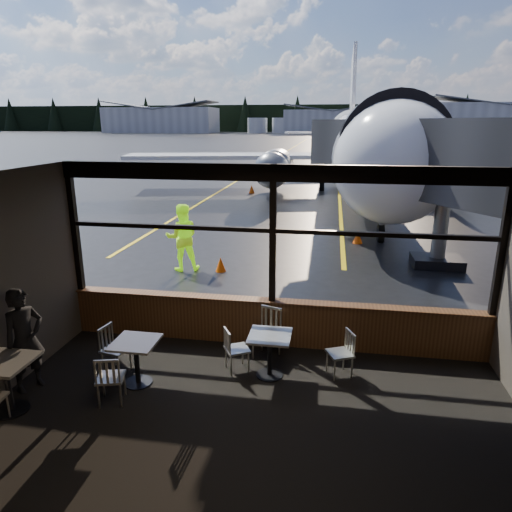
% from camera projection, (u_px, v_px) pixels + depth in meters
% --- Properties ---
extents(ground_plane, '(520.00, 520.00, 0.00)m').
position_uv_depth(ground_plane, '(330.00, 139.00, 122.58)').
color(ground_plane, black).
rests_on(ground_plane, ground).
extents(carpet_floor, '(8.00, 6.00, 0.01)m').
position_uv_depth(carpet_floor, '(243.00, 445.00, 6.16)').
color(carpet_floor, black).
rests_on(carpet_floor, ground).
extents(ceiling, '(8.00, 6.00, 0.04)m').
position_uv_depth(ceiling, '(240.00, 187.00, 5.18)').
color(ceiling, '#38332D').
rests_on(ceiling, ground).
extents(window_sill, '(8.00, 0.28, 0.90)m').
position_uv_depth(window_sill, '(272.00, 323.00, 8.88)').
color(window_sill, '#4C2C17').
rests_on(window_sill, ground).
extents(window_header, '(8.00, 0.18, 0.30)m').
position_uv_depth(window_header, '(273.00, 173.00, 8.06)').
color(window_header, black).
rests_on(window_header, ground).
extents(mullion_left, '(0.12, 0.12, 2.60)m').
position_uv_depth(mullion_left, '(75.00, 228.00, 9.01)').
color(mullion_left, black).
rests_on(mullion_left, ground).
extents(mullion_centre, '(0.12, 0.12, 2.60)m').
position_uv_depth(mullion_centre, '(273.00, 236.00, 8.38)').
color(mullion_centre, black).
rests_on(mullion_centre, ground).
extents(mullion_right, '(0.12, 0.12, 2.60)m').
position_uv_depth(mullion_right, '(503.00, 245.00, 7.76)').
color(mullion_right, black).
rests_on(mullion_right, ground).
extents(window_transom, '(8.00, 0.10, 0.08)m').
position_uv_depth(window_transom, '(273.00, 231.00, 8.36)').
color(window_transom, black).
rests_on(window_transom, ground).
extents(airliner, '(30.49, 36.39, 10.99)m').
position_uv_depth(airliner, '(365.00, 99.00, 26.64)').
color(airliner, white).
rests_on(airliner, ground_plane).
extents(jet_bridge, '(8.72, 10.65, 4.65)m').
position_uv_depth(jet_bridge, '(423.00, 191.00, 12.99)').
color(jet_bridge, '#272729').
rests_on(jet_bridge, ground_plane).
extents(cafe_table_near, '(0.71, 0.71, 0.78)m').
position_uv_depth(cafe_table_near, '(270.00, 356.00, 7.76)').
color(cafe_table_near, '#ABA79E').
rests_on(cafe_table_near, carpet_floor).
extents(cafe_table_mid, '(0.71, 0.71, 0.78)m').
position_uv_depth(cafe_table_mid, '(137.00, 363.00, 7.54)').
color(cafe_table_mid, gray).
rests_on(cafe_table_mid, carpet_floor).
extents(cafe_table_left, '(0.77, 0.77, 0.85)m').
position_uv_depth(cafe_table_left, '(8.00, 386.00, 6.80)').
color(cafe_table_left, gray).
rests_on(cafe_table_left, carpet_floor).
extents(chair_near_e, '(0.59, 0.59, 0.82)m').
position_uv_depth(chair_near_e, '(340.00, 354.00, 7.78)').
color(chair_near_e, beige).
rests_on(chair_near_e, carpet_floor).
extents(chair_near_w, '(0.60, 0.60, 0.81)m').
position_uv_depth(chair_near_w, '(237.00, 350.00, 7.93)').
color(chair_near_w, beige).
rests_on(chair_near_w, carpet_floor).
extents(chair_near_n, '(0.65, 0.65, 0.95)m').
position_uv_depth(chair_near_n, '(266.00, 334.00, 8.37)').
color(chair_near_n, '#B0AA9E').
rests_on(chair_near_n, carpet_floor).
extents(chair_mid_s, '(0.56, 0.56, 0.85)m').
position_uv_depth(chair_mid_s, '(111.00, 378.00, 7.02)').
color(chair_mid_s, beige).
rests_on(chair_mid_s, carpet_floor).
extents(chair_mid_w, '(0.55, 0.55, 0.86)m').
position_uv_depth(chair_mid_w, '(116.00, 350.00, 7.88)').
color(chair_mid_w, '#B0AC9F').
rests_on(chair_mid_w, carpet_floor).
extents(passenger, '(0.65, 0.75, 1.73)m').
position_uv_depth(passenger, '(25.00, 340.00, 7.28)').
color(passenger, black).
rests_on(passenger, carpet_floor).
extents(ground_crew, '(1.15, 1.02, 1.96)m').
position_uv_depth(ground_crew, '(182.00, 237.00, 13.29)').
color(ground_crew, '#BFF219').
rests_on(ground_crew, ground_plane).
extents(cone_nose, '(0.35, 0.35, 0.49)m').
position_uv_depth(cone_nose, '(358.00, 237.00, 16.43)').
color(cone_nose, '#F35107').
rests_on(cone_nose, ground_plane).
extents(cone_wing, '(0.36, 0.36, 0.50)m').
position_uv_depth(cone_wing, '(252.00, 189.00, 28.16)').
color(cone_wing, '#EC4807').
rests_on(cone_wing, ground_plane).
extents(hangar_left, '(45.00, 18.00, 11.00)m').
position_uv_depth(hangar_left, '(162.00, 119.00, 188.85)').
color(hangar_left, silver).
rests_on(hangar_left, ground_plane).
extents(hangar_mid, '(38.00, 15.00, 10.00)m').
position_uv_depth(hangar_mid, '(332.00, 120.00, 182.70)').
color(hangar_mid, silver).
rests_on(hangar_mid, ground_plane).
extents(hangar_right, '(50.00, 20.00, 12.00)m').
position_uv_depth(hangar_right, '(499.00, 117.00, 166.34)').
color(hangar_right, silver).
rests_on(hangar_right, ground_plane).
extents(fuel_tank_a, '(8.00, 8.00, 6.00)m').
position_uv_depth(fuel_tank_a, '(257.00, 125.00, 185.15)').
color(fuel_tank_a, silver).
rests_on(fuel_tank_a, ground_plane).
extents(fuel_tank_b, '(8.00, 8.00, 6.00)m').
position_uv_depth(fuel_tank_b, '(282.00, 126.00, 183.57)').
color(fuel_tank_b, silver).
rests_on(fuel_tank_b, ground_plane).
extents(fuel_tank_c, '(8.00, 8.00, 6.00)m').
position_uv_depth(fuel_tank_c, '(307.00, 126.00, 182.00)').
color(fuel_tank_c, silver).
rests_on(fuel_tank_c, ground_plane).
extents(treeline, '(360.00, 3.00, 12.00)m').
position_uv_depth(treeline, '(333.00, 118.00, 206.08)').
color(treeline, black).
rests_on(treeline, ground_plane).
extents(cone_extra, '(0.31, 0.31, 0.43)m').
position_uv_depth(cone_extra, '(221.00, 264.00, 13.34)').
color(cone_extra, '#FF5108').
rests_on(cone_extra, ground_plane).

